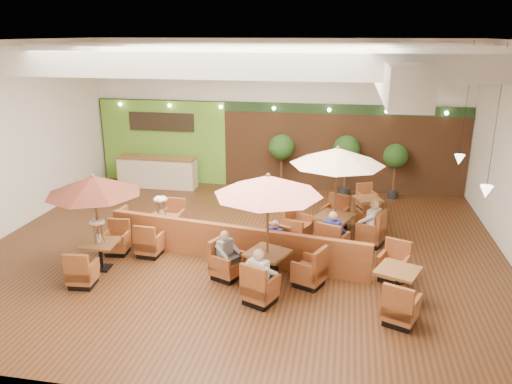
% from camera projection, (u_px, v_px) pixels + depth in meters
% --- Properties ---
extents(room, '(14.04, 14.00, 5.52)m').
position_uv_depth(room, '(259.00, 111.00, 13.75)').
color(room, '#381E0F').
rests_on(room, ground).
extents(service_counter, '(3.00, 0.75, 1.18)m').
position_uv_depth(service_counter, '(158.00, 172.00, 19.12)').
color(service_counter, beige).
rests_on(service_counter, ground).
extents(booth_divider, '(7.04, 1.31, 0.98)m').
position_uv_depth(booth_divider, '(233.00, 244.00, 12.86)').
color(booth_divider, brown).
rests_on(booth_divider, ground).
extents(table_0, '(2.30, 2.47, 2.50)m').
position_uv_depth(table_0, '(95.00, 198.00, 12.02)').
color(table_0, brown).
rests_on(table_0, ground).
extents(table_1, '(2.82, 2.82, 2.70)m').
position_uv_depth(table_1, '(268.00, 210.00, 11.36)').
color(table_1, brown).
rests_on(table_1, ground).
extents(table_2, '(2.92, 2.92, 2.79)m').
position_uv_depth(table_2, '(336.00, 178.00, 13.61)').
color(table_2, brown).
rests_on(table_2, ground).
extents(table_3, '(1.70, 2.52, 1.52)m').
position_uv_depth(table_3, '(154.00, 227.00, 14.10)').
color(table_3, brown).
rests_on(table_3, ground).
extents(table_4, '(1.12, 2.74, 0.96)m').
position_uv_depth(table_4, '(397.00, 285.00, 11.00)').
color(table_4, brown).
rests_on(table_4, ground).
extents(table_5, '(1.00, 2.45, 0.86)m').
position_uv_depth(table_5, '(367.00, 208.00, 15.92)').
color(table_5, brown).
rests_on(table_5, ground).
extents(topiary_0, '(0.94, 0.94, 2.17)m').
position_uv_depth(topiary_0, '(281.00, 149.00, 18.17)').
color(topiary_0, black).
rests_on(topiary_0, ground).
extents(topiary_1, '(0.96, 0.96, 2.22)m').
position_uv_depth(topiary_1, '(346.00, 151.00, 17.75)').
color(topiary_1, black).
rests_on(topiary_1, ground).
extents(topiary_2, '(0.86, 0.86, 1.99)m').
position_uv_depth(topiary_2, '(395.00, 158.00, 17.50)').
color(topiary_2, black).
rests_on(topiary_2, ground).
extents(diner_0, '(0.48, 0.46, 0.85)m').
position_uv_depth(diner_0, '(260.00, 271.00, 10.76)').
color(diner_0, white).
rests_on(diner_0, ground).
extents(diner_1, '(0.41, 0.40, 0.72)m').
position_uv_depth(diner_1, '(274.00, 238.00, 12.63)').
color(diner_1, '#2932B4').
rests_on(diner_1, ground).
extents(diner_2, '(0.42, 0.43, 0.77)m').
position_uv_depth(diner_2, '(227.00, 250.00, 11.87)').
color(diner_2, gray).
rests_on(diner_2, ground).
extents(diner_3, '(0.46, 0.42, 0.84)m').
position_uv_depth(diner_3, '(333.00, 230.00, 12.99)').
color(diner_3, '#2932B4').
rests_on(diner_3, ground).
extents(diner_4, '(0.47, 0.48, 0.86)m').
position_uv_depth(diner_4, '(372.00, 219.00, 13.77)').
color(diner_4, white).
rests_on(diner_4, ground).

